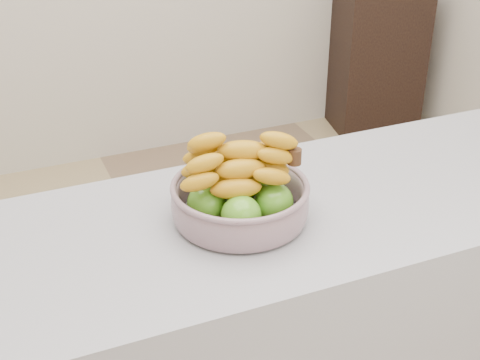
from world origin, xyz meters
The scene contains 3 objects.
counter centered at (0.00, -0.23, 0.45)m, with size 2.00×0.60×0.90m, color #A09FA8.
cabinet centered at (1.65, 1.78, 0.43)m, with size 0.48×0.38×0.86m, color black.
fruit_bowl centered at (-0.08, -0.23, 0.96)m, with size 0.31×0.31×0.20m.
Camera 1 is at (-0.59, -1.41, 1.71)m, focal length 50.00 mm.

